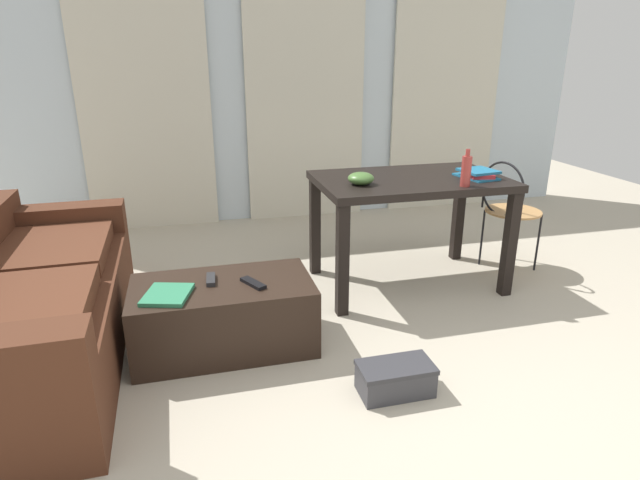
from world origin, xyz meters
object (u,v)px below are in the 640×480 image
object	(u,v)px
coffee_table	(224,315)
wire_chair	(508,204)
shoebox	(395,378)
magazine	(167,295)
bottle_near	(466,171)
tv_remote_secondary	(211,279)
bowl	(361,178)
craft_table	(410,193)
book_stack	(478,174)
tv_remote_primary	(253,283)
couch	(25,309)

from	to	relation	value
coffee_table	wire_chair	distance (m)	2.22
shoebox	coffee_table	bearing A→B (deg)	139.84
magazine	bottle_near	bearing A→B (deg)	26.77
wire_chair	tv_remote_secondary	world-z (taller)	wire_chair
tv_remote_secondary	bowl	bearing A→B (deg)	26.26
craft_table	shoebox	size ratio (longest dim) A/B	3.48
bowl	coffee_table	bearing A→B (deg)	-154.11
bottle_near	book_stack	bearing A→B (deg)	43.51
wire_chair	tv_remote_secondary	bearing A→B (deg)	-165.55
coffee_table	magazine	distance (m)	0.36
coffee_table	bowl	bearing A→B (deg)	25.89
wire_chair	tv_remote_primary	distance (m)	2.06
bowl	shoebox	world-z (taller)	bowl
book_stack	tv_remote_secondary	distance (m)	1.87
coffee_table	magazine	size ratio (longest dim) A/B	3.88
wire_chair	book_stack	size ratio (longest dim) A/B	2.77
coffee_table	tv_remote_primary	size ratio (longest dim) A/B	5.49
bottle_near	magazine	world-z (taller)	bottle_near
book_stack	tv_remote_secondary	xyz separation A→B (m)	(-1.79, -0.39, -0.40)
craft_table	wire_chair	size ratio (longest dim) A/B	1.51
magazine	tv_remote_secondary	bearing A→B (deg)	47.78
craft_table	tv_remote_primary	size ratio (longest dim) A/B	7.10
wire_chair	bottle_near	world-z (taller)	bottle_near
tv_remote_secondary	coffee_table	bearing A→B (deg)	-35.46
tv_remote_secondary	magazine	xyz separation A→B (m)	(-0.22, -0.14, -0.00)
couch	coffee_table	bearing A→B (deg)	-6.66
tv_remote_secondary	couch	bearing A→B (deg)	179.40
book_stack	magazine	size ratio (longest dim) A/B	1.20
wire_chair	tv_remote_primary	world-z (taller)	wire_chair
wire_chair	bottle_near	size ratio (longest dim) A/B	3.58
coffee_table	bottle_near	distance (m)	1.70
coffee_table	craft_table	world-z (taller)	craft_table
book_stack	bowl	bearing A→B (deg)	178.58
tv_remote_primary	shoebox	xyz separation A→B (m)	(0.59, -0.58, -0.31)
tv_remote_primary	shoebox	bearing A→B (deg)	-71.94
craft_table	tv_remote_primary	xyz separation A→B (m)	(-1.15, -0.61, -0.26)
tv_remote_secondary	magazine	world-z (taller)	tv_remote_secondary
magazine	shoebox	bearing A→B (deg)	-11.37
tv_remote_secondary	book_stack	bearing A→B (deg)	15.94
bowl	book_stack	size ratio (longest dim) A/B	0.55
couch	bottle_near	xyz separation A→B (m)	(2.54, 0.12, 0.57)
bowl	magazine	distance (m)	1.38
couch	book_stack	world-z (taller)	book_stack
couch	book_stack	distance (m)	2.80
couch	tv_remote_secondary	distance (m)	0.95
craft_table	magazine	xyz separation A→B (m)	(-1.59, -0.64, -0.26)
coffee_table	couch	bearing A→B (deg)	173.34
book_stack	bottle_near	bearing A→B (deg)	-136.49
book_stack	tv_remote_primary	distance (m)	1.70
couch	craft_table	world-z (taller)	craft_table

